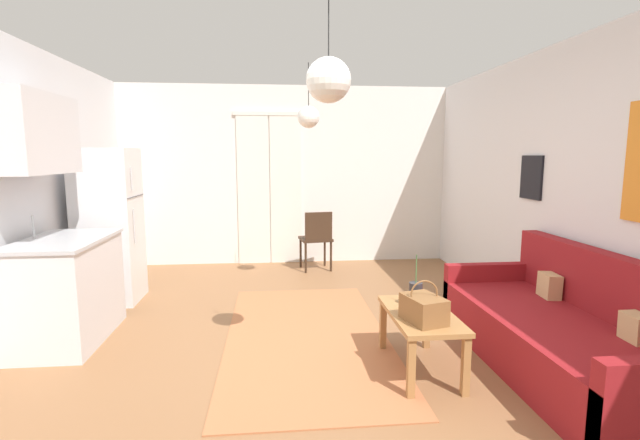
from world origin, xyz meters
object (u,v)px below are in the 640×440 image
(accent_chair, at_px, (317,237))
(pendant_lamp_near, at_px, (328,80))
(refrigerator, at_px, (109,226))
(pendant_lamp_far, at_px, (309,117))
(bamboo_vase, at_px, (416,294))
(couch, at_px, (567,335))
(coffee_table, at_px, (421,321))
(handbag, at_px, (424,309))

(accent_chair, bearing_deg, pendant_lamp_near, 77.60)
(refrigerator, height_order, pendant_lamp_far, pendant_lamp_far)
(bamboo_vase, xyz_separation_m, pendant_lamp_far, (-0.68, 1.86, 1.48))
(couch, xyz_separation_m, coffee_table, (-1.10, 0.10, 0.11))
(handbag, height_order, accent_chair, accent_chair)
(refrigerator, bearing_deg, accent_chair, 25.16)
(accent_chair, distance_m, pendant_lamp_near, 3.60)
(couch, xyz_separation_m, handbag, (-1.14, -0.08, 0.28))
(pendant_lamp_far, bearing_deg, pendant_lamp_near, -90.81)
(coffee_table, relative_size, pendant_lamp_near, 1.29)
(couch, height_order, bamboo_vase, couch)
(coffee_table, height_order, pendant_lamp_near, pendant_lamp_near)
(handbag, xyz_separation_m, refrigerator, (-2.83, 2.15, 0.30))
(couch, distance_m, coffee_table, 1.11)
(handbag, bearing_deg, bamboo_vase, 82.28)
(coffee_table, distance_m, bamboo_vase, 0.22)
(accent_chair, bearing_deg, coffee_table, 90.60)
(handbag, height_order, pendant_lamp_near, pendant_lamp_near)
(pendant_lamp_near, xyz_separation_m, pendant_lamp_far, (0.03, 2.15, -0.06))
(bamboo_vase, xyz_separation_m, accent_chair, (-0.50, 2.93, -0.07))
(bamboo_vase, distance_m, handbag, 0.33)
(accent_chair, height_order, pendant_lamp_near, pendant_lamp_near)
(coffee_table, bearing_deg, accent_chair, 99.14)
(accent_chair, xyz_separation_m, pendant_lamp_near, (-0.22, -3.22, 1.61))
(couch, bearing_deg, pendant_lamp_far, 130.16)
(couch, height_order, handbag, couch)
(couch, distance_m, pendant_lamp_near, 2.57)
(handbag, bearing_deg, pendant_lamp_far, 106.22)
(refrigerator, xyz_separation_m, accent_chair, (2.38, 1.12, -0.36))
(bamboo_vase, bearing_deg, pendant_lamp_far, 110.12)
(handbag, distance_m, refrigerator, 3.56)
(bamboo_vase, relative_size, handbag, 1.14)
(handbag, relative_size, pendant_lamp_far, 0.50)
(coffee_table, xyz_separation_m, pendant_lamp_near, (-0.71, -0.14, 1.71))
(couch, bearing_deg, accent_chair, 116.63)
(refrigerator, xyz_separation_m, pendant_lamp_far, (2.19, 0.05, 1.19))
(couch, bearing_deg, refrigerator, 152.56)
(refrigerator, distance_m, accent_chair, 2.65)
(pendant_lamp_near, bearing_deg, bamboo_vase, 21.69)
(couch, height_order, accent_chair, couch)
(pendant_lamp_near, bearing_deg, couch, 1.14)
(coffee_table, height_order, accent_chair, accent_chair)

